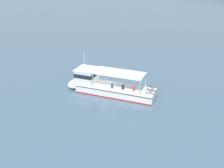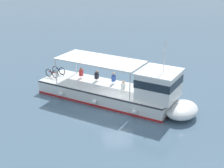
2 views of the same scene
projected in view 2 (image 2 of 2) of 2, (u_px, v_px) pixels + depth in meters
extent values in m
plane|color=slate|center=(119.00, 109.00, 24.25)|extent=(400.00, 400.00, 0.00)
cube|color=white|center=(105.00, 93.00, 25.80)|extent=(9.34, 10.37, 1.10)
ellipsoid|color=white|center=(182.00, 110.00, 22.96)|extent=(3.67, 3.57, 1.01)
cube|color=red|center=(105.00, 98.00, 25.96)|extent=(9.37, 10.39, 0.16)
cube|color=#2D2D33|center=(105.00, 87.00, 25.62)|extent=(9.39, 10.41, 0.10)
cube|color=white|center=(159.00, 85.00, 23.23)|extent=(3.75, 3.74, 1.90)
cube|color=#19232D|center=(159.00, 81.00, 23.11)|extent=(3.83, 3.81, 0.56)
cube|color=white|center=(159.00, 72.00, 22.86)|extent=(3.98, 3.96, 0.12)
cube|color=white|center=(100.00, 60.00, 25.05)|extent=(6.53, 7.04, 0.10)
cylinder|color=silver|center=(146.00, 75.00, 25.04)|extent=(0.08, 0.08, 2.00)
cylinder|color=silver|center=(130.00, 87.00, 22.84)|extent=(0.08, 0.08, 2.00)
cylinder|color=silver|center=(76.00, 62.00, 28.02)|extent=(0.08, 0.08, 2.00)
cylinder|color=silver|center=(56.00, 71.00, 25.82)|extent=(0.08, 0.08, 2.00)
cylinder|color=silver|center=(165.00, 56.00, 22.29)|extent=(0.06, 0.06, 2.20)
sphere|color=white|center=(134.00, 112.00, 22.82)|extent=(0.36, 0.36, 0.36)
sphere|color=white|center=(94.00, 102.00, 24.33)|extent=(0.36, 0.36, 0.36)
sphere|color=white|center=(61.00, 94.00, 25.75)|extent=(0.36, 0.36, 0.36)
torus|color=black|center=(62.00, 71.00, 27.92)|extent=(0.47, 0.55, 0.66)
torus|color=black|center=(55.00, 70.00, 28.24)|extent=(0.47, 0.55, 0.66)
cylinder|color=#1E478C|center=(59.00, 69.00, 28.04)|extent=(0.49, 0.58, 0.06)
torus|color=black|center=(55.00, 74.00, 27.19)|extent=(0.47, 0.55, 0.66)
torus|color=black|center=(49.00, 73.00, 27.51)|extent=(0.47, 0.55, 0.66)
cylinder|color=maroon|center=(52.00, 72.00, 27.31)|extent=(0.49, 0.58, 0.06)
cube|color=red|center=(81.00, 73.00, 27.12)|extent=(0.39, 0.37, 0.52)
sphere|color=#9E7051|center=(81.00, 69.00, 26.99)|extent=(0.20, 0.20, 0.20)
cube|color=black|center=(97.00, 76.00, 26.49)|extent=(0.39, 0.37, 0.52)
sphere|color=tan|center=(97.00, 71.00, 26.35)|extent=(0.20, 0.20, 0.20)
cube|color=#2D4CA5|center=(114.00, 78.00, 25.95)|extent=(0.39, 0.37, 0.52)
sphere|color=tan|center=(114.00, 74.00, 25.82)|extent=(0.20, 0.20, 0.20)
cube|color=white|center=(123.00, 86.00, 24.31)|extent=(0.39, 0.37, 0.52)
sphere|color=tan|center=(123.00, 82.00, 24.18)|extent=(0.20, 0.20, 0.20)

